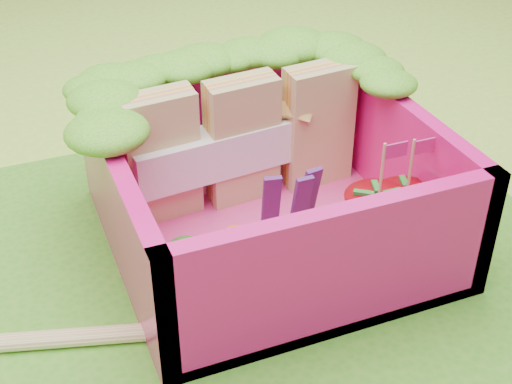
{
  "coord_description": "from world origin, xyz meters",
  "views": [
    {
      "loc": [
        -0.86,
        -2.01,
        1.9
      ],
      "look_at": [
        0.05,
        0.26,
        0.28
      ],
      "focal_mm": 50.0,
      "sensor_mm": 36.0,
      "label": 1
    }
  ],
  "objects": [
    {
      "name": "ground",
      "position": [
        0.0,
        0.0,
        0.0
      ],
      "size": [
        14.0,
        14.0,
        0.0
      ],
      "primitive_type": "plane",
      "color": "#8EDC3E",
      "rests_on": "ground"
    },
    {
      "name": "placemat",
      "position": [
        0.0,
        0.0,
        0.01
      ],
      "size": [
        2.6,
        2.6,
        0.03
      ],
      "primitive_type": "cube",
      "color": "#469B23",
      "rests_on": "ground"
    },
    {
      "name": "bento_floor",
      "position": [
        0.1,
        0.26,
        0.06
      ],
      "size": [
        1.3,
        1.3,
        0.05
      ],
      "primitive_type": "cube",
      "color": "#E83B8A",
      "rests_on": "placemat"
    },
    {
      "name": "bento_box",
      "position": [
        0.1,
        0.26,
        0.31
      ],
      "size": [
        1.3,
        1.3,
        0.55
      ],
      "color": "#ED137B",
      "rests_on": "placemat"
    },
    {
      "name": "lettuce_ruffle",
      "position": [
        0.1,
        0.74,
        0.64
      ],
      "size": [
        1.43,
        0.77,
        0.11
      ],
      "color": "#338C19",
      "rests_on": "bento_box"
    },
    {
      "name": "sandwich_stack",
      "position": [
        0.11,
        0.55,
        0.36
      ],
      "size": [
        1.07,
        0.27,
        0.57
      ],
      "color": "tan",
      "rests_on": "bento_floor"
    },
    {
      "name": "broccoli",
      "position": [
        -0.36,
        -0.08,
        0.26
      ],
      "size": [
        0.31,
        0.31,
        0.25
      ],
      "color": "#649648",
      "rests_on": "bento_floor"
    },
    {
      "name": "carrot_sticks",
      "position": [
        -0.16,
        -0.08,
        0.21
      ],
      "size": [
        0.09,
        0.15,
        0.27
      ],
      "color": "#DB4912",
      "rests_on": "bento_floor"
    },
    {
      "name": "purple_wedges",
      "position": [
        0.15,
        0.1,
        0.27
      ],
      "size": [
        0.23,
        0.08,
        0.38
      ],
      "color": "#491857",
      "rests_on": "bento_floor"
    },
    {
      "name": "strawberry_left",
      "position": [
        0.44,
        -0.06,
        0.22
      ],
      "size": [
        0.27,
        0.27,
        0.51
      ],
      "color": "red",
      "rests_on": "bento_floor"
    },
    {
      "name": "strawberry_right",
      "position": [
        0.59,
        -0.03,
        0.21
      ],
      "size": [
        0.25,
        0.25,
        0.49
      ],
      "color": "red",
      "rests_on": "bento_floor"
    },
    {
      "name": "snap_peas",
      "position": [
        0.44,
        0.02,
        0.11
      ],
      "size": [
        0.64,
        0.65,
        0.05
      ],
      "color": "#60B93A",
      "rests_on": "bento_floor"
    },
    {
      "name": "chopsticks",
      "position": [
        -0.91,
        -0.02,
        0.05
      ],
      "size": [
        2.43,
        0.73,
        0.05
      ],
      "color": "tan",
      "rests_on": "placemat"
    }
  ]
}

